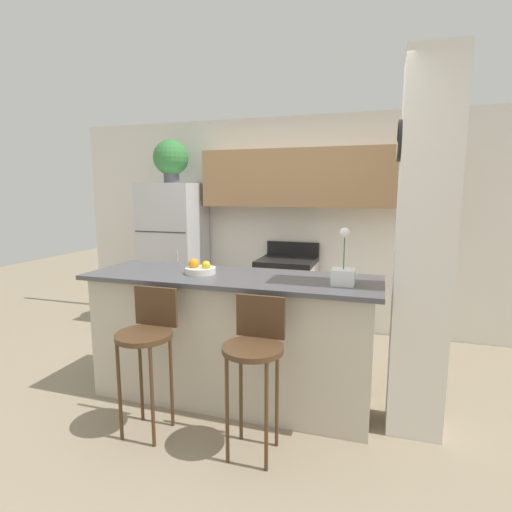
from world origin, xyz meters
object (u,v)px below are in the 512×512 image
at_px(bar_stool_left, 147,337).
at_px(trash_bin, 210,317).
at_px(stove_range, 287,297).
at_px(fruit_bowl, 200,269).
at_px(refrigerator, 174,255).
at_px(potted_plant_on_fridge, 171,159).
at_px(orchid_vase, 343,272).
at_px(bar_stool_right, 255,350).

relative_size(bar_stool_left, trash_bin, 2.66).
distance_m(stove_range, fruit_bowl, 1.72).
bearing_deg(trash_bin, fruit_bowl, -68.44).
height_order(refrigerator, potted_plant_on_fridge, potted_plant_on_fridge).
relative_size(bar_stool_left, orchid_vase, 2.51).
bearing_deg(fruit_bowl, stove_range, 77.48).
bearing_deg(bar_stool_left, orchid_vase, 22.96).
bearing_deg(fruit_bowl, bar_stool_left, -102.79).
height_order(stove_range, potted_plant_on_fridge, potted_plant_on_fridge).
xyz_separation_m(bar_stool_left, potted_plant_on_fridge, (-0.97, 2.15, 1.38)).
bearing_deg(refrigerator, bar_stool_right, -50.82).
xyz_separation_m(bar_stool_right, potted_plant_on_fridge, (-1.75, 2.15, 1.38)).
relative_size(bar_stool_left, potted_plant_on_fridge, 1.95).
xyz_separation_m(potted_plant_on_fridge, fruit_bowl, (1.11, -1.57, -1.00)).
bearing_deg(refrigerator, trash_bin, -20.50).
bearing_deg(fruit_bowl, potted_plant_on_fridge, 125.19).
height_order(stove_range, bar_stool_left, stove_range).
bearing_deg(refrigerator, potted_plant_on_fridge, 119.17).
xyz_separation_m(bar_stool_left, trash_bin, (-0.40, 1.93, -0.50)).
height_order(bar_stool_left, potted_plant_on_fridge, potted_plant_on_fridge).
xyz_separation_m(bar_stool_left, orchid_vase, (1.26, 0.53, 0.43)).
relative_size(potted_plant_on_fridge, orchid_vase, 1.29).
height_order(bar_stool_right, trash_bin, bar_stool_right).
bearing_deg(stove_range, fruit_bowl, -102.52).
relative_size(refrigerator, fruit_bowl, 7.33).
bearing_deg(potted_plant_on_fridge, bar_stool_left, -65.58).
bearing_deg(refrigerator, stove_range, 0.22).
distance_m(bar_stool_left, trash_bin, 2.04).
height_order(bar_stool_left, trash_bin, bar_stool_left).
height_order(refrigerator, orchid_vase, refrigerator).
bearing_deg(bar_stool_left, refrigerator, 114.42).
bearing_deg(orchid_vase, fruit_bowl, 177.69).
distance_m(bar_stool_left, bar_stool_right, 0.77).
bearing_deg(stove_range, refrigerator, -179.78).
distance_m(stove_range, potted_plant_on_fridge, 2.17).
height_order(bar_stool_left, fruit_bowl, fruit_bowl).
bearing_deg(fruit_bowl, refrigerator, 125.19).
xyz_separation_m(refrigerator, potted_plant_on_fridge, (-0.00, 0.00, 1.18)).
bearing_deg(bar_stool_right, trash_bin, 121.37).
bearing_deg(potted_plant_on_fridge, stove_range, 0.22).
relative_size(stove_range, trash_bin, 2.82).
bearing_deg(bar_stool_left, trash_bin, 101.80).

